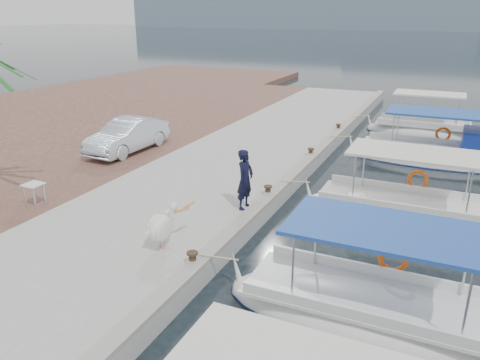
% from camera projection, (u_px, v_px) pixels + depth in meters
% --- Properties ---
extents(ground, '(400.00, 400.00, 0.00)m').
position_uv_depth(ground, '(260.00, 228.00, 14.34)').
color(ground, black).
rests_on(ground, ground).
extents(concrete_quay, '(6.00, 40.00, 0.50)m').
position_uv_depth(concrete_quay, '(239.00, 163.00, 19.71)').
color(concrete_quay, '#969691').
rests_on(concrete_quay, ground).
extents(quay_curb, '(0.44, 40.00, 0.12)m').
position_uv_depth(quay_curb, '(303.00, 164.00, 18.52)').
color(quay_curb, gray).
rests_on(quay_curb, concrete_quay).
extents(cobblestone_strip, '(4.00, 40.00, 0.50)m').
position_uv_depth(cobblestone_strip, '(141.00, 150.00, 21.66)').
color(cobblestone_strip, brown).
rests_on(cobblestone_strip, ground).
extents(fishing_caique_b, '(6.43, 2.31, 2.83)m').
position_uv_depth(fishing_caique_b, '(367.00, 315.00, 10.02)').
color(fishing_caique_b, silver).
rests_on(fishing_caique_b, ground).
extents(fishing_caique_c, '(6.52, 2.23, 2.83)m').
position_uv_depth(fishing_caique_c, '(402.00, 214.00, 15.03)').
color(fishing_caique_c, silver).
rests_on(fishing_caique_c, ground).
extents(fishing_caique_d, '(7.52, 2.51, 2.83)m').
position_uv_depth(fishing_caique_d, '(435.00, 158.00, 20.68)').
color(fishing_caique_d, silver).
rests_on(fishing_caique_d, ground).
extents(fishing_caique_e, '(5.91, 2.13, 2.83)m').
position_uv_depth(fishing_caique_e, '(422.00, 132.00, 25.39)').
color(fishing_caique_e, silver).
rests_on(fishing_caique_e, ground).
extents(mooring_bollards, '(0.28, 20.28, 0.33)m').
position_uv_depth(mooring_bollards, '(268.00, 190.00, 15.53)').
color(mooring_bollards, black).
rests_on(mooring_bollards, concrete_quay).
extents(pelican, '(0.89, 1.47, 1.16)m').
position_uv_depth(pelican, '(162.00, 226.00, 11.91)').
color(pelican, tan).
rests_on(pelican, concrete_quay).
extents(fisherman, '(0.52, 0.73, 1.88)m').
position_uv_depth(fisherman, '(245.00, 180.00, 14.25)').
color(fisherman, black).
rests_on(fisherman, concrete_quay).
extents(parked_car, '(1.65, 4.33, 1.41)m').
position_uv_depth(parked_car, '(128.00, 135.00, 20.29)').
color(parked_car, silver).
rests_on(parked_car, cobblestone_strip).
extents(folding_table, '(0.55, 0.55, 0.73)m').
position_uv_depth(folding_table, '(34.00, 190.00, 14.56)').
color(folding_table, silver).
rests_on(folding_table, cobblestone_strip).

